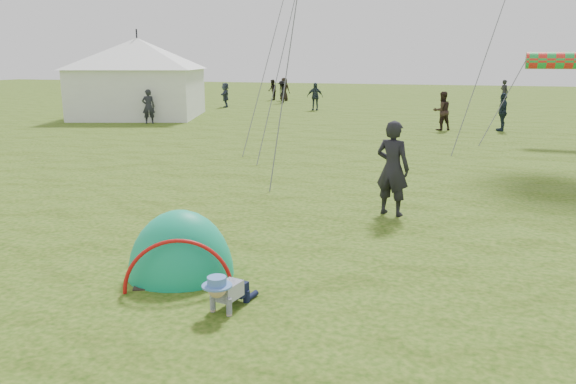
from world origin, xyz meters
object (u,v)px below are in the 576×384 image
(crawling_toddler, at_px, (226,290))
(standing_adult, at_px, (393,168))
(event_marquee, at_px, (139,75))
(popup_tent, at_px, (182,276))

(crawling_toddler, distance_m, standing_adult, 5.48)
(crawling_toddler, bearing_deg, event_marquee, 135.63)
(event_marquee, bearing_deg, popup_tent, -74.27)
(popup_tent, relative_size, standing_adult, 1.03)
(crawling_toddler, xyz_separation_m, event_marquee, (-15.10, 21.55, 2.05))
(popup_tent, bearing_deg, event_marquee, 99.07)
(crawling_toddler, distance_m, popup_tent, 1.44)
(standing_adult, relative_size, event_marquee, 0.29)
(popup_tent, distance_m, event_marquee, 25.07)
(popup_tent, height_order, event_marquee, event_marquee)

